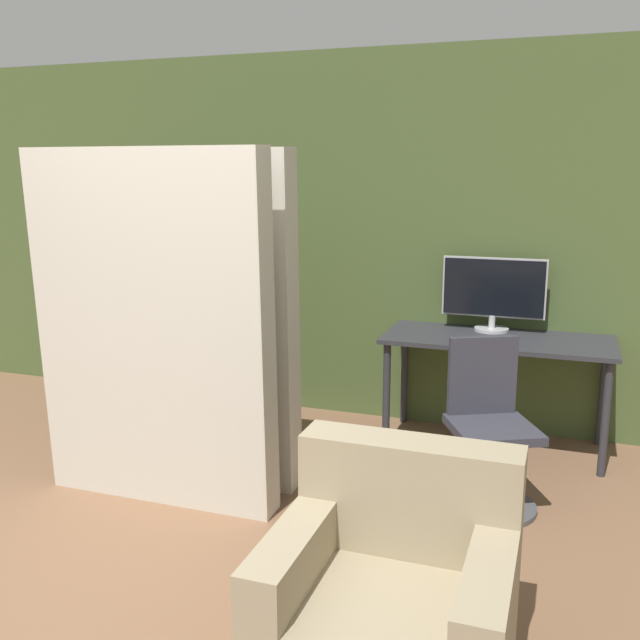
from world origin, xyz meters
TOP-DOWN VIEW (x-y plane):
  - wall_back at (0.00, 3.27)m, footprint 8.00×0.06m
  - desk at (1.40, 2.90)m, footprint 1.49×0.67m
  - monitor at (1.33, 3.10)m, footprint 0.70×0.23m
  - office_chair at (1.45, 2.01)m, footprint 0.59×0.59m
  - bookshelf at (-1.51, 3.10)m, footprint 0.63×0.32m
  - mattress_near at (-0.32, 1.45)m, footprint 1.39×0.25m
  - mattress_far at (-0.32, 1.81)m, footprint 1.39×0.24m
  - armchair at (1.28, 0.45)m, footprint 0.85×0.80m

SIDE VIEW (x-z plane):
  - armchair at x=1.28m, z-range -0.11..0.74m
  - office_chair at x=1.45m, z-range -0.09..0.86m
  - desk at x=1.40m, z-range 0.29..1.06m
  - bookshelf at x=-1.51m, z-range 0.03..1.77m
  - mattress_far at x=-0.32m, z-range 0.00..1.98m
  - mattress_near at x=-0.32m, z-range 0.00..1.98m
  - monitor at x=1.33m, z-range 0.79..1.30m
  - wall_back at x=0.00m, z-range 0.00..2.70m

